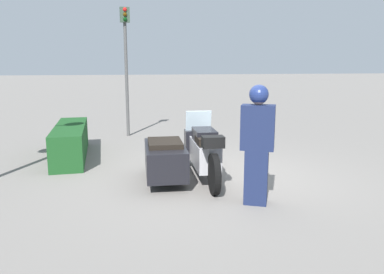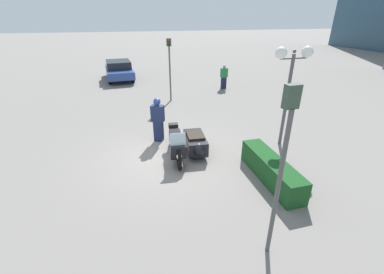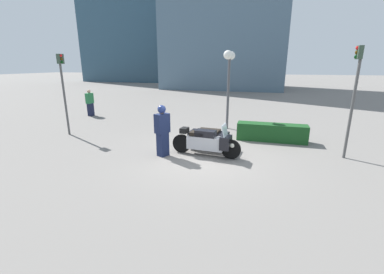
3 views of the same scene
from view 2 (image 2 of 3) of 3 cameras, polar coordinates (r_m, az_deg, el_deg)
name	(u,v)px [view 2 (image 2 of 3)]	position (r m, az deg, el deg)	size (l,w,h in m)	color
ground_plane	(170,155)	(9.34, -4.86, -4.03)	(160.00, 160.00, 0.00)	slate
police_motorcycle	(187,143)	(9.12, -1.01, -1.42)	(2.44, 1.47, 1.16)	black
officer_rider	(158,119)	(10.12, -7.58, 4.04)	(0.48, 0.56, 1.76)	#192347
hedge_bush_curbside	(271,169)	(8.19, 17.16, -6.90)	(2.78, 0.64, 0.71)	#19471E
twin_lamp_post	(292,67)	(9.79, 21.34, 14.33)	(0.40, 1.41, 3.65)	#4C4C51
traffic_light_near	(283,154)	(4.84, 19.54, -3.60)	(0.23, 0.27, 3.60)	#4C4C4C
traffic_light_far	(170,61)	(14.88, -5.02, 16.43)	(0.22, 0.28, 3.47)	#4C4C4C
parked_car_background	(119,70)	(21.38, -15.92, 14.21)	(4.46, 2.21, 1.43)	#2D478C
pedestrian_bystander	(224,77)	(18.04, 7.10, 13.13)	(0.28, 0.45, 1.59)	#191E38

